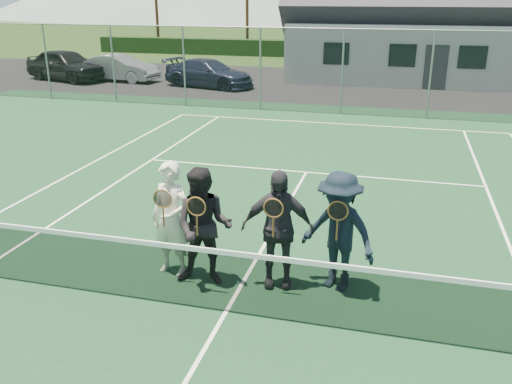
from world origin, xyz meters
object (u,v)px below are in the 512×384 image
car_c (209,73)px  tennis_net (225,279)px  car_b (119,68)px  player_b (204,227)px  player_a (171,219)px  car_a (66,65)px  player_c (277,229)px  player_d (339,232)px

car_c → tennis_net: bearing=-145.2°
car_b → player_b: size_ratio=2.19×
tennis_net → player_a: (-1.14, 0.88, 0.38)m
player_b → car_b: bearing=121.6°
car_a → car_b: (2.71, 0.45, -0.13)m
player_a → player_c: 1.64m
car_b → player_d: bearing=-137.8°
player_b → player_d: bearing=10.2°
player_a → player_b: 0.60m
car_a → car_c: 7.64m
tennis_net → player_b: size_ratio=6.49×
player_a → player_c: size_ratio=1.00×
car_a → player_c: size_ratio=2.53×
car_c → player_b: player_b is taller
player_b → tennis_net: bearing=-52.5°
player_a → player_d: (2.51, 0.19, -0.00)m
car_a → tennis_net: (14.31, -18.24, -0.24)m
car_b → player_a: player_a is taller
car_c → player_c: player_c is taller
car_b → tennis_net: car_b is taller
player_a → player_b: size_ratio=1.00×
car_c → player_d: size_ratio=2.44×
player_d → player_a: bearing=-175.7°
player_c → player_d: (0.87, 0.13, -0.00)m
tennis_net → player_c: (0.49, 0.94, 0.38)m
car_a → tennis_net: bearing=-123.8°
tennis_net → player_d: (1.37, 1.07, 0.38)m
car_a → player_d: bearing=-119.5°
car_b → car_c: (4.93, -0.55, -0.01)m
tennis_net → player_c: bearing=62.3°
car_c → player_b: size_ratio=2.44×
car_c → player_d: (8.05, -17.07, 0.28)m
player_a → tennis_net: bearing=-37.7°
car_b → player_c: (12.10, -17.75, 0.27)m
car_b → tennis_net: bearing=-142.3°
car_c → player_b: (6.12, -17.41, 0.28)m
car_a → player_c: 22.77m
tennis_net → player_c: 1.13m
car_a → tennis_net: size_ratio=0.39×
player_b → player_c: bearing=11.6°
tennis_net → player_c: player_c is taller
player_c → tennis_net: bearing=-117.7°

